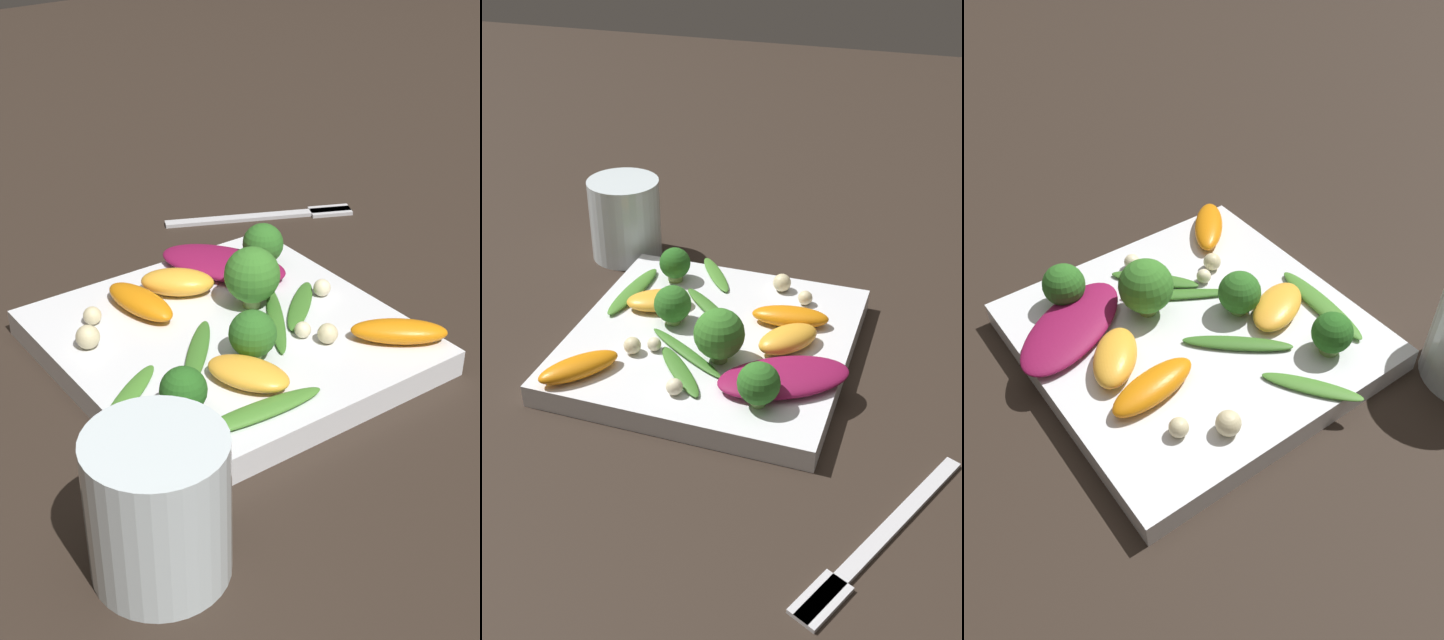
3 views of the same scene
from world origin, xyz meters
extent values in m
plane|color=#2D231C|center=(0.00, 0.00, 0.00)|extent=(2.40, 2.40, 0.00)
cube|color=white|center=(0.00, 0.00, 0.01)|extent=(0.24, 0.24, 0.02)
cylinder|color=silver|center=(-0.15, 0.15, 0.04)|extent=(0.08, 0.08, 0.09)
cube|color=silver|center=(0.18, -0.16, 0.00)|extent=(0.09, 0.17, 0.01)
cube|color=silver|center=(0.15, -0.23, 0.00)|extent=(0.04, 0.05, 0.01)
ellipsoid|color=maroon|center=(0.08, -0.05, 0.03)|extent=(0.12, 0.10, 0.01)
ellipsoid|color=#FCAD33|center=(-0.06, 0.03, 0.03)|extent=(0.07, 0.06, 0.02)
ellipsoid|color=orange|center=(-0.08, -0.09, 0.03)|extent=(0.06, 0.07, 0.02)
ellipsoid|color=orange|center=(0.06, 0.04, 0.03)|extent=(0.07, 0.04, 0.02)
ellipsoid|color=#FCAD33|center=(0.07, 0.00, 0.03)|extent=(0.06, 0.06, 0.02)
cylinder|color=#84AD5B|center=(0.07, -0.08, 0.03)|extent=(0.01, 0.01, 0.01)
sphere|color=#2D6B23|center=(0.07, -0.08, 0.04)|extent=(0.03, 0.03, 0.03)
cylinder|color=#7A9E51|center=(-0.07, 0.08, 0.03)|extent=(0.01, 0.01, 0.01)
sphere|color=#26601E|center=(-0.07, 0.08, 0.04)|extent=(0.03, 0.03, 0.03)
cylinder|color=#84AD5B|center=(-0.04, 0.01, 0.03)|extent=(0.01, 0.01, 0.01)
sphere|color=#2D6B23|center=(-0.04, 0.01, 0.04)|extent=(0.03, 0.03, 0.03)
cylinder|color=#7A9E51|center=(0.02, -0.04, 0.03)|extent=(0.01, 0.01, 0.02)
sphere|color=#387A28|center=(0.02, -0.04, 0.05)|extent=(0.04, 0.04, 0.04)
ellipsoid|color=#3D7528|center=(-0.01, -0.04, 0.02)|extent=(0.09, 0.06, 0.00)
ellipsoid|color=#47842D|center=(-0.03, 0.10, 0.02)|extent=(0.05, 0.07, 0.00)
ellipsoid|color=#3D7528|center=(-0.01, 0.04, 0.02)|extent=(0.07, 0.07, 0.01)
ellipsoid|color=#3D7528|center=(-0.01, -0.06, 0.02)|extent=(0.06, 0.07, 0.00)
ellipsoid|color=#47842D|center=(-0.09, 0.04, 0.02)|extent=(0.02, 0.09, 0.01)
sphere|color=beige|center=(0.00, -0.09, 0.03)|extent=(0.01, 0.01, 0.01)
sphere|color=beige|center=(0.04, 0.09, 0.03)|extent=(0.02, 0.02, 0.02)
sphere|color=beige|center=(-0.04, -0.04, 0.03)|extent=(0.01, 0.01, 0.01)
sphere|color=beige|center=(-0.05, -0.05, 0.03)|extent=(0.01, 0.01, 0.01)
sphere|color=beige|center=(0.07, 0.08, 0.03)|extent=(0.01, 0.01, 0.01)
camera|label=1|loc=(-0.45, 0.31, 0.37)|focal=50.00mm
camera|label=2|loc=(0.18, -0.52, 0.39)|focal=42.00mm
camera|label=3|loc=(0.20, 0.28, 0.36)|focal=35.00mm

